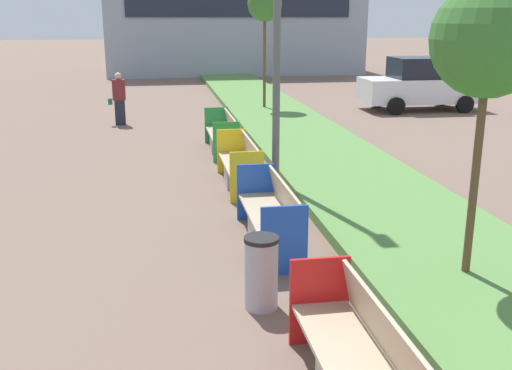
{
  "coord_description": "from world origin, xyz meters",
  "views": [
    {
      "loc": [
        -0.65,
        -0.2,
        3.26
      ],
      "look_at": [
        0.9,
        9.07,
        0.6
      ],
      "focal_mm": 42.0,
      "sensor_mm": 36.0,
      "label": 1
    }
  ],
  "objects": [
    {
      "name": "litter_bin",
      "position": [
        0.45,
        6.0,
        0.44
      ],
      "size": [
        0.4,
        0.4,
        0.87
      ],
      "color": "#9EA0A5",
      "rests_on": "ground"
    },
    {
      "name": "sapling_tree_near",
      "position": [
        3.09,
        6.2,
        2.99
      ],
      "size": [
        1.33,
        1.33,
        3.67
      ],
      "color": "brown",
      "rests_on": "ground"
    },
    {
      "name": "building_backdrop",
      "position": [
        4.0,
        36.7,
        3.44
      ],
      "size": [
        14.4,
        7.76,
        6.88
      ],
      "color": "#939EAD",
      "rests_on": "ground"
    },
    {
      "name": "parked_car_distant",
      "position": [
        8.67,
        19.97,
        0.91
      ],
      "size": [
        4.22,
        2.0,
        1.86
      ],
      "rotation": [
        0.0,
        0.0,
        -0.01
      ],
      "color": "silver",
      "rests_on": "ground"
    },
    {
      "name": "bench_green_frame",
      "position": [
        0.94,
        14.32,
        0.37
      ],
      "size": [
        0.65,
        2.3,
        0.94
      ],
      "color": "#ADA8A0",
      "rests_on": "ground"
    },
    {
      "name": "planter_grass_strip",
      "position": [
        3.2,
        12.0,
        0.09
      ],
      "size": [
        2.8,
        120.0,
        0.18
      ],
      "color": "#568442",
      "rests_on": "ground"
    },
    {
      "name": "sapling_tree_far",
      "position": [
        3.09,
        20.4,
        3.61
      ],
      "size": [
        1.17,
        1.17,
        4.24
      ],
      "color": "brown",
      "rests_on": "ground"
    },
    {
      "name": "bench_blue_frame",
      "position": [
        0.94,
        7.98,
        0.37
      ],
      "size": [
        0.65,
        2.29,
        0.94
      ],
      "color": "#ADA8A0",
      "rests_on": "ground"
    },
    {
      "name": "pedestrian_walking",
      "position": [
        -1.77,
        18.64,
        0.81
      ],
      "size": [
        0.53,
        0.24,
        1.6
      ],
      "color": "#232633",
      "rests_on": "ground"
    },
    {
      "name": "bench_yellow_frame",
      "position": [
        0.94,
        11.16,
        0.37
      ],
      "size": [
        0.65,
        2.24,
        0.94
      ],
      "color": "#ADA8A0",
      "rests_on": "ground"
    }
  ]
}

